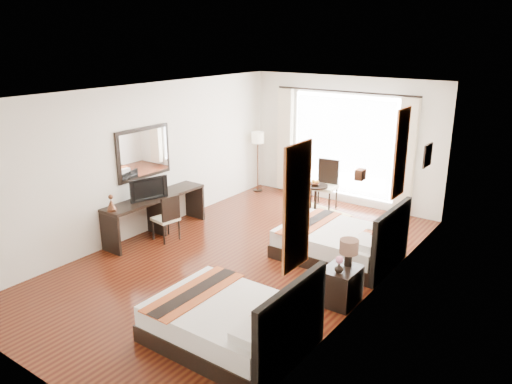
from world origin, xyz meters
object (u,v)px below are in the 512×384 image
Objects in this scene: table_lamp at (349,249)px; floor_lamp at (258,142)px; nightstand at (341,286)px; fruit_bowl at (315,184)px; side_table at (315,198)px; vase at (339,270)px; bed_far at (341,243)px; desk_chair at (166,226)px; console_desk at (156,215)px; window_chair at (324,194)px; television at (147,188)px; bed_near at (232,322)px.

floor_lamp is (-4.03, 3.47, 0.42)m from table_lamp.
fruit_bowl is (-2.17, 3.11, 0.35)m from nightstand.
side_table is at bearing 124.51° from nightstand.
vase is 3.95m from side_table.
bed_far reaches higher than table_lamp.
table_lamp is at bearing -171.81° from desk_chair.
bed_far is 1.48m from table_lamp.
table_lamp is 0.72× the size of side_table.
console_desk reaches higher than fruit_bowl.
nightstand is 0.52× the size of window_chair.
bed_far is at bearing 119.72° from table_lamp.
side_table is at bearing 129.81° from bed_far.
television is (0.02, -0.19, 0.59)m from console_desk.
television is 1.24× the size of side_table.
floor_lamp is at bearing 145.88° from bed_far.
floor_lamp is at bearing -102.37° from window_chair.
vase is at bearing -42.93° from floor_lamp.
side_table is 0.26m from window_chair.
side_table is (-1.50, 1.80, 0.01)m from bed_far.
side_table is (-1.51, 4.78, 0.02)m from bed_near.
fruit_bowl is at bearing -22.87° from window_chair.
console_desk is at bearing -122.78° from side_table.
table_lamp is at bearing -40.72° from floor_lamp.
table_lamp reaches higher than desk_chair.
nightstand is 0.33m from vase.
desk_chair is 0.60× the size of floor_lamp.
floor_lamp is 1.34× the size of window_chair.
bed_far is 1.50m from nightstand.
desk_chair is at bearing 177.07° from nightstand.
bed_far is 3.50m from console_desk.
bed_near is 3.40× the size of nightstand.
floor_lamp is (-0.01, 3.33, 0.84)m from console_desk.
bed_near is 8.92× the size of fruit_bowl.
bed_far is 2.19× the size of desk_chair.
television is (-4.00, 0.23, 0.40)m from vase.
nightstand is 3.81m from fruit_bowl.
desk_chair reaches higher than side_table.
television is (-3.33, 1.73, 0.69)m from bed_near.
bed_near is 2.17× the size of desk_chair.
television is at bearing -35.73° from window_chair.
television is at bearing -120.81° from side_table.
console_desk is 0.62m from television.
desk_chair is at bearing -116.62° from fruit_bowl.
desk_chair reaches higher than console_desk.
bed_near is at bearing -72.30° from fruit_bowl.
nightstand is 1.32× the size of table_lamp.
floor_lamp reaches higher than nightstand.
console_desk is (-3.35, 1.92, 0.10)m from bed_near.
table_lamp is 0.35m from vase.
side_table is 2.77× the size of fruit_bowl.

